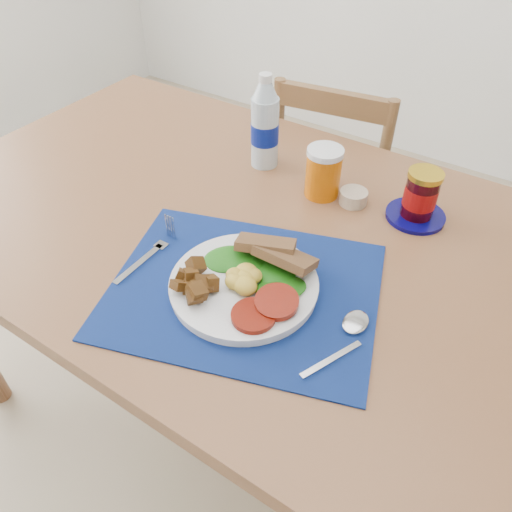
{
  "coord_description": "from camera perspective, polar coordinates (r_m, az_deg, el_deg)",
  "views": [
    {
      "loc": [
        0.53,
        -0.49,
        1.41
      ],
      "look_at": [
        0.17,
        0.07,
        0.8
      ],
      "focal_mm": 35.0,
      "sensor_mm": 36.0,
      "label": 1
    }
  ],
  "objects": [
    {
      "name": "table",
      "position": [
        1.14,
        -3.47,
        1.49
      ],
      "size": [
        1.4,
        0.9,
        0.75
      ],
      "color": "brown",
      "rests_on": "ground"
    },
    {
      "name": "fork",
      "position": [
        1.0,
        -11.66,
        0.46
      ],
      "size": [
        0.02,
        0.18,
        0.0
      ],
      "rotation": [
        0.0,
        0.0,
        0.01
      ],
      "color": "#B2B5BA",
      "rests_on": "placemat"
    },
    {
      "name": "water_bottle",
      "position": [
        1.21,
        1.01,
        14.55
      ],
      "size": [
        0.07,
        0.07,
        0.23
      ],
      "color": "#ADBFCC",
      "rests_on": "table"
    },
    {
      "name": "chair_far",
      "position": [
        1.66,
        8.92,
        9.5
      ],
      "size": [
        0.43,
        0.41,
        1.03
      ],
      "rotation": [
        0.0,
        0.0,
        3.29
      ],
      "color": "brown",
      "rests_on": "ground"
    },
    {
      "name": "ramekin",
      "position": [
        1.13,
        11.06,
        6.61
      ],
      "size": [
        0.06,
        0.06,
        0.03
      ],
      "primitive_type": "cylinder",
      "color": "tan",
      "rests_on": "table"
    },
    {
      "name": "breakfast_plate",
      "position": [
        0.9,
        -1.82,
        -2.94
      ],
      "size": [
        0.27,
        0.27,
        0.06
      ],
      "rotation": [
        0.0,
        0.0,
        0.24
      ],
      "color": "silver",
      "rests_on": "placemat"
    },
    {
      "name": "jam_on_saucer",
      "position": [
        1.1,
        18.22,
        6.29
      ],
      "size": [
        0.13,
        0.13,
        0.11
      ],
      "color": "#060552",
      "rests_on": "table"
    },
    {
      "name": "placemat",
      "position": [
        0.91,
        -1.38,
        -3.84
      ],
      "size": [
        0.57,
        0.51,
        0.0
      ],
      "primitive_type": "cube",
      "rotation": [
        0.0,
        0.0,
        0.31
      ],
      "color": "#041131",
      "rests_on": "table"
    },
    {
      "name": "ground",
      "position": [
        1.58,
        -6.98,
        -21.44
      ],
      "size": [
        4.0,
        4.0,
        0.0
      ],
      "primitive_type": "plane",
      "color": "tan",
      "rests_on": "ground"
    },
    {
      "name": "spoon",
      "position": [
        0.85,
        10.48,
        -8.74
      ],
      "size": [
        0.06,
        0.18,
        0.01
      ],
      "rotation": [
        0.0,
        0.0,
        -0.41
      ],
      "color": "#B2B5BA",
      "rests_on": "placemat"
    },
    {
      "name": "juice_glass",
      "position": [
        1.13,
        7.69,
        9.32
      ],
      "size": [
        0.08,
        0.08,
        0.11
      ],
      "primitive_type": "cylinder",
      "color": "#C05705",
      "rests_on": "table"
    }
  ]
}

